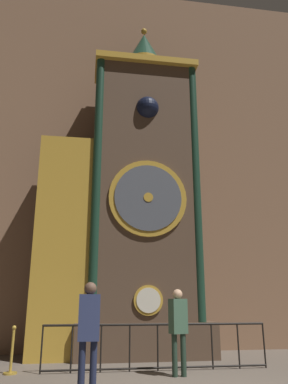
{
  "coord_description": "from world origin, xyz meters",
  "views": [
    {
      "loc": [
        -2.07,
        -5.72,
        1.46
      ],
      "look_at": [
        -0.46,
        4.84,
        4.55
      ],
      "focal_mm": 35.0,
      "sensor_mm": 36.0,
      "label": 1
    }
  ],
  "objects_px": {
    "visitor_near": "(89,327)",
    "visitor_far": "(178,323)",
    "clock_tower": "(129,202)",
    "stanchion_post": "(11,358)"
  },
  "relations": [
    {
      "from": "clock_tower",
      "to": "visitor_far",
      "type": "height_order",
      "value": "clock_tower"
    },
    {
      "from": "visitor_near",
      "to": "visitor_far",
      "type": "xyz_separation_m",
      "value": [
        1.83,
        1.47,
        -0.04
      ]
    },
    {
      "from": "visitor_near",
      "to": "clock_tower",
      "type": "bearing_deg",
      "value": 77.49
    },
    {
      "from": "clock_tower",
      "to": "visitor_far",
      "type": "distance_m",
      "value": 4.22
    },
    {
      "from": "clock_tower",
      "to": "stanchion_post",
      "type": "distance_m",
      "value": 5.05
    },
    {
      "from": "clock_tower",
      "to": "visitor_far",
      "type": "xyz_separation_m",
      "value": [
        0.76,
        -2.62,
        -3.21
      ]
    },
    {
      "from": "clock_tower",
      "to": "stanchion_post",
      "type": "relative_size",
      "value": 10.94
    },
    {
      "from": "stanchion_post",
      "to": "clock_tower",
      "type": "bearing_deg",
      "value": 35.14
    },
    {
      "from": "clock_tower",
      "to": "visitor_near",
      "type": "relative_size",
      "value": 5.91
    },
    {
      "from": "clock_tower",
      "to": "visitor_near",
      "type": "bearing_deg",
      "value": -104.66
    }
  ]
}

